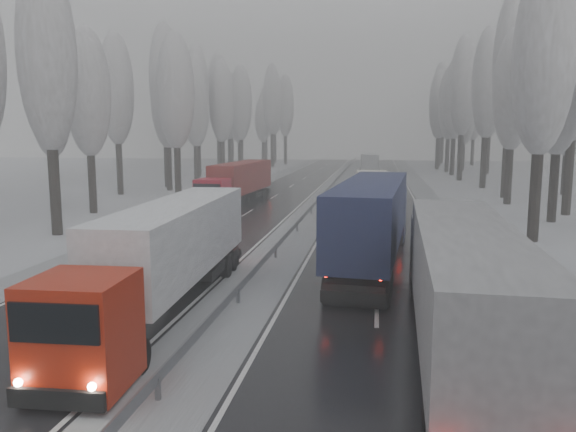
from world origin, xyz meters
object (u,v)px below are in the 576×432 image
(truck_grey_tarp, at_px, (460,279))
(truck_blue_box, at_px, (374,216))
(box_truck_distant, at_px, (369,163))
(truck_cream_box, at_px, (375,196))
(truck_red_red, at_px, (238,181))
(truck_red_white, at_px, (169,250))

(truck_grey_tarp, relative_size, truck_blue_box, 0.94)
(truck_grey_tarp, xyz_separation_m, truck_blue_box, (-2.56, 11.13, 0.14))
(box_truck_distant, bearing_deg, truck_grey_tarp, -90.73)
(truck_cream_box, xyz_separation_m, truck_red_red, (-12.20, 9.48, 0.10))
(truck_blue_box, bearing_deg, truck_red_red, 124.32)
(truck_blue_box, height_order, truck_red_white, truck_blue_box)
(truck_blue_box, xyz_separation_m, truck_red_red, (-12.19, 21.55, -0.25))
(truck_red_red, bearing_deg, truck_grey_tarp, -62.22)
(truck_blue_box, bearing_deg, truck_grey_tarp, -72.24)
(box_truck_distant, bearing_deg, truck_red_white, -98.27)
(truck_cream_box, relative_size, truck_red_red, 0.96)
(truck_grey_tarp, bearing_deg, truck_cream_box, 98.19)
(box_truck_distant, bearing_deg, truck_cream_box, -92.22)
(truck_grey_tarp, distance_m, truck_red_red, 35.86)
(truck_blue_box, height_order, truck_red_red, truck_blue_box)
(truck_blue_box, distance_m, truck_red_white, 11.01)
(truck_cream_box, distance_m, box_truck_distant, 53.64)
(truck_blue_box, bearing_deg, box_truck_distant, 95.89)
(truck_red_white, bearing_deg, truck_cream_box, 67.96)
(truck_blue_box, distance_m, box_truck_distant, 65.71)
(truck_blue_box, height_order, truck_cream_box, truck_blue_box)
(truck_grey_tarp, height_order, truck_red_white, truck_grey_tarp)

